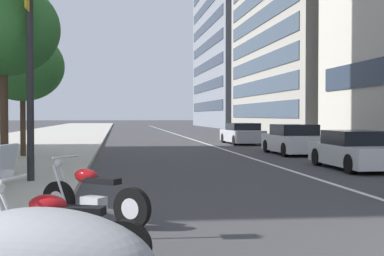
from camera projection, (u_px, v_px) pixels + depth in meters
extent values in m
cube|color=#B2ADA3|center=(31.00, 142.00, 33.94)|extent=(160.00, 9.42, 0.15)
cube|color=silver|center=(190.00, 139.00, 40.50)|extent=(110.00, 0.16, 0.01)
cylinder|color=black|center=(1.00, 242.00, 6.07)|extent=(0.30, 0.62, 0.62)
cylinder|color=silver|center=(1.00, 242.00, 6.07)|extent=(0.21, 0.33, 0.31)
cylinder|color=black|center=(125.00, 247.00, 5.84)|extent=(0.30, 0.62, 0.62)
cylinder|color=silver|center=(125.00, 247.00, 5.84)|extent=(0.21, 0.33, 0.31)
cube|color=silver|center=(62.00, 246.00, 5.96)|extent=(0.36, 0.44, 0.28)
cube|color=black|center=(77.00, 211.00, 5.92)|extent=(0.40, 0.68, 0.10)
ellipsoid|color=#AD1116|center=(48.00, 205.00, 5.97)|extent=(0.36, 0.51, 0.24)
cylinder|color=silver|center=(5.00, 218.00, 5.98)|extent=(0.13, 0.32, 0.64)
cylinder|color=silver|center=(11.00, 215.00, 6.12)|extent=(0.13, 0.32, 0.64)
cylinder|color=silver|center=(14.00, 178.00, 6.03)|extent=(0.58, 0.21, 0.04)
cube|color=#B2BCC6|center=(6.00, 163.00, 6.04)|extent=(0.46, 0.24, 0.44)
cylinder|color=silver|center=(89.00, 253.00, 6.06)|extent=(0.29, 0.68, 0.16)
cylinder|color=black|center=(59.00, 200.00, 8.96)|extent=(0.50, 0.60, 0.66)
cylinder|color=silver|center=(59.00, 200.00, 8.96)|extent=(0.31, 0.34, 0.33)
cylinder|color=black|center=(132.00, 208.00, 8.19)|extent=(0.50, 0.60, 0.66)
cylinder|color=silver|center=(132.00, 208.00, 8.19)|extent=(0.31, 0.34, 0.33)
cube|color=silver|center=(94.00, 205.00, 8.58)|extent=(0.44, 0.46, 0.28)
cube|color=black|center=(102.00, 181.00, 8.48)|extent=(0.57, 0.64, 0.10)
ellipsoid|color=#AD1116|center=(86.00, 176.00, 8.65)|extent=(0.47, 0.51, 0.24)
cylinder|color=silver|center=(59.00, 183.00, 8.86)|extent=(0.23, 0.28, 0.64)
cylinder|color=silver|center=(65.00, 182.00, 8.98)|extent=(0.23, 0.28, 0.64)
cylinder|color=silver|center=(65.00, 157.00, 8.87)|extent=(0.50, 0.40, 0.04)
sphere|color=silver|center=(58.00, 163.00, 8.96)|extent=(0.14, 0.14, 0.14)
cylinder|color=silver|center=(112.00, 212.00, 8.56)|extent=(0.49, 0.60, 0.16)
cube|color=silver|center=(355.00, 155.00, 17.37)|extent=(4.19, 1.78, 0.67)
cube|color=black|center=(355.00, 138.00, 17.42)|extent=(2.02, 1.62, 0.48)
cylinder|color=black|center=(317.00, 157.00, 18.64)|extent=(0.62, 0.23, 0.62)
cylinder|color=black|center=(359.00, 156.00, 18.85)|extent=(0.62, 0.23, 0.62)
cylinder|color=black|center=(351.00, 164.00, 15.91)|extent=(0.62, 0.23, 0.62)
cube|color=silver|center=(293.00, 143.00, 24.06)|extent=(4.18, 1.87, 0.75)
cube|color=black|center=(294.00, 130.00, 23.93)|extent=(2.10, 1.71, 0.49)
cylinder|color=black|center=(267.00, 146.00, 25.31)|extent=(0.62, 0.22, 0.62)
cylinder|color=black|center=(300.00, 146.00, 25.56)|extent=(0.62, 0.22, 0.62)
cylinder|color=black|center=(285.00, 150.00, 22.58)|extent=(0.62, 0.22, 0.62)
cylinder|color=black|center=(322.00, 149.00, 22.83)|extent=(0.62, 0.22, 0.62)
cube|color=#B7B7BC|center=(242.00, 136.00, 32.90)|extent=(4.72, 1.94, 0.74)
cube|color=black|center=(243.00, 127.00, 32.70)|extent=(2.43, 1.74, 0.44)
cylinder|color=black|center=(224.00, 138.00, 34.29)|extent=(0.62, 0.23, 0.62)
cylinder|color=black|center=(248.00, 138.00, 34.57)|extent=(0.62, 0.23, 0.62)
cylinder|color=black|center=(235.00, 140.00, 31.24)|extent=(0.62, 0.23, 0.62)
cylinder|color=black|center=(262.00, 140.00, 31.52)|extent=(0.62, 0.23, 0.62)
cylinder|color=#232326|center=(30.00, 8.00, 12.98)|extent=(0.18, 0.18, 8.73)
cylinder|color=#473323|center=(4.00, 123.00, 14.34)|extent=(0.22, 0.22, 2.90)
ellipsoid|color=#2D6B2D|center=(3.00, 28.00, 14.28)|extent=(3.09, 3.09, 2.62)
cylinder|color=#473323|center=(23.00, 126.00, 21.22)|extent=(0.22, 0.22, 2.41)
ellipsoid|color=#2D6B2D|center=(22.00, 66.00, 21.16)|extent=(3.38, 3.38, 2.87)
cube|color=#384756|center=(259.00, 110.00, 52.11)|extent=(23.26, 0.08, 1.50)
cube|color=#384756|center=(259.00, 87.00, 52.05)|extent=(23.26, 0.08, 1.50)
cube|color=#384756|center=(259.00, 64.00, 51.99)|extent=(23.26, 0.08, 1.50)
cube|color=#384756|center=(259.00, 41.00, 51.94)|extent=(23.26, 0.08, 1.50)
cube|color=#384756|center=(259.00, 18.00, 51.88)|extent=(23.26, 0.08, 1.50)
cube|color=slate|center=(273.00, 0.00, 84.25)|extent=(29.74, 21.90, 41.25)
cube|color=#232D3D|center=(206.00, 106.00, 83.10)|extent=(26.76, 0.08, 1.50)
cube|color=#232D3D|center=(206.00, 86.00, 83.02)|extent=(26.76, 0.08, 1.50)
cube|color=#232D3D|center=(206.00, 66.00, 82.94)|extent=(26.76, 0.08, 1.50)
cube|color=#232D3D|center=(206.00, 46.00, 82.87)|extent=(26.76, 0.08, 1.50)
cube|color=#232D3D|center=(206.00, 26.00, 82.79)|extent=(26.76, 0.08, 1.50)
cube|color=#232D3D|center=(206.00, 6.00, 82.71)|extent=(26.76, 0.08, 1.50)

